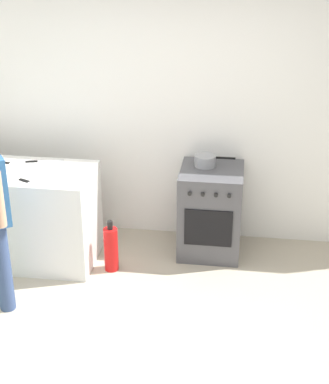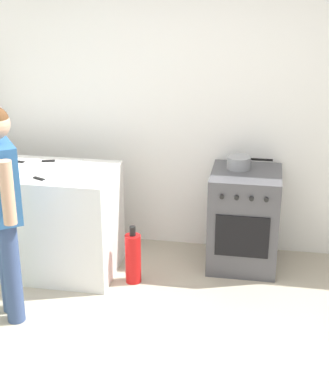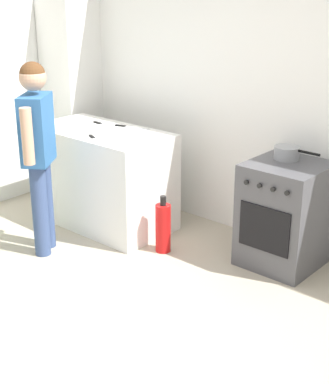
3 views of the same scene
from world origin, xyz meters
name	(u,v)px [view 3 (image 3 of 3)]	position (x,y,z in m)	size (l,w,h in m)	color
ground_plane	(113,329)	(0.00, 0.00, 0.00)	(8.00, 8.00, 0.00)	#ADA38E
back_wall	(278,93)	(0.00, 1.95, 1.30)	(6.00, 0.10, 2.60)	white
counter_unit	(103,177)	(-1.35, 1.20, 0.45)	(1.30, 0.70, 0.90)	white
oven_left	(285,214)	(0.35, 1.58, 0.43)	(0.58, 0.62, 0.85)	#4C4C51
pot	(287,153)	(0.28, 1.67, 0.90)	(0.38, 0.20, 0.10)	gray
knife_carving	(104,125)	(-1.47, 1.34, 0.90)	(0.33, 0.07, 0.01)	silver
knife_bread	(130,127)	(-1.22, 1.44, 0.90)	(0.35, 0.12, 0.01)	silver
knife_utility	(94,138)	(-1.18, 0.96, 0.90)	(0.24, 0.13, 0.01)	silver
person	(38,143)	(-1.29, 0.45, 0.95)	(0.37, 0.48, 1.59)	#384C7A
fire_extinguisher	(163,228)	(-0.52, 1.10, 0.22)	(0.13, 0.13, 0.50)	red
larder_cabinet	(72,97)	(-2.30, 1.68, 1.00)	(0.48, 0.44, 2.00)	white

